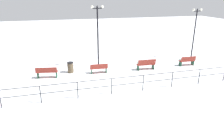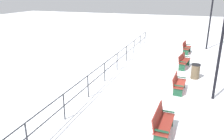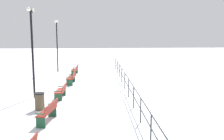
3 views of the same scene
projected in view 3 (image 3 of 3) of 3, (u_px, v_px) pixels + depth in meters
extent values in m
plane|color=white|center=(62.00, 98.00, 15.11)|extent=(80.00, 80.00, 0.00)
cube|color=maroon|center=(75.00, 70.00, 22.90)|extent=(0.53, 1.43, 0.04)
cube|color=maroon|center=(77.00, 67.00, 22.87)|extent=(0.17, 1.41, 0.43)
cube|color=#19472D|center=(76.00, 71.00, 23.54)|extent=(0.42, 0.07, 0.43)
cube|color=#19472D|center=(74.00, 73.00, 22.34)|extent=(0.42, 0.07, 0.43)
cube|color=#19472D|center=(75.00, 67.00, 23.48)|extent=(0.42, 0.09, 0.04)
cube|color=#19472D|center=(73.00, 69.00, 22.29)|extent=(0.42, 0.09, 0.04)
cube|color=maroon|center=(71.00, 78.00, 18.97)|extent=(0.55, 1.56, 0.04)
cube|color=maroon|center=(74.00, 74.00, 18.94)|extent=(0.18, 1.55, 0.47)
cube|color=#19472D|center=(72.00, 79.00, 19.67)|extent=(0.44, 0.07, 0.46)
cube|color=#19472D|center=(69.00, 83.00, 18.35)|extent=(0.44, 0.07, 0.46)
cube|color=#19472D|center=(72.00, 74.00, 19.62)|extent=(0.44, 0.09, 0.04)
cube|color=#19472D|center=(69.00, 78.00, 18.29)|extent=(0.44, 0.09, 0.04)
cube|color=maroon|center=(60.00, 91.00, 15.04)|extent=(0.56, 1.42, 0.04)
cube|color=maroon|center=(64.00, 87.00, 15.01)|extent=(0.18, 1.40, 0.38)
cube|color=#19472D|center=(62.00, 92.00, 15.66)|extent=(0.44, 0.07, 0.43)
cube|color=#19472D|center=(58.00, 97.00, 14.48)|extent=(0.44, 0.07, 0.43)
cube|color=#19472D|center=(62.00, 87.00, 15.61)|extent=(0.44, 0.09, 0.04)
cube|color=#19472D|center=(58.00, 91.00, 14.43)|extent=(0.44, 0.09, 0.04)
cube|color=maroon|center=(47.00, 111.00, 11.10)|extent=(0.69, 1.63, 0.04)
cube|color=maroon|center=(51.00, 107.00, 11.04)|extent=(0.37, 1.57, 0.39)
cube|color=#19472D|center=(52.00, 112.00, 11.81)|extent=(0.39, 0.11, 0.48)
cube|color=#19472D|center=(41.00, 123.00, 10.46)|extent=(0.39, 0.11, 0.48)
cube|color=#19472D|center=(52.00, 104.00, 11.76)|extent=(0.39, 0.13, 0.04)
cube|color=#19472D|center=(40.00, 114.00, 10.41)|extent=(0.39, 0.13, 0.04)
cylinder|color=black|center=(57.00, 47.00, 24.16)|extent=(0.11, 0.11, 4.66)
cylinder|color=black|center=(56.00, 23.00, 23.81)|extent=(0.06, 0.79, 0.06)
sphere|color=white|center=(57.00, 22.00, 24.18)|extent=(0.25, 0.25, 0.25)
sphere|color=white|center=(56.00, 21.00, 23.41)|extent=(0.25, 0.25, 0.25)
cone|color=black|center=(56.00, 21.00, 23.79)|extent=(0.15, 0.15, 0.12)
cylinder|color=black|center=(33.00, 54.00, 14.92)|extent=(0.12, 0.12, 5.05)
cylinder|color=black|center=(31.00, 12.00, 14.55)|extent=(0.07, 0.83, 0.07)
sphere|color=white|center=(32.00, 10.00, 14.94)|extent=(0.24, 0.24, 0.24)
sphere|color=white|center=(29.00, 9.00, 14.12)|extent=(0.24, 0.24, 0.24)
cone|color=black|center=(30.00, 8.00, 14.52)|extent=(0.17, 0.17, 0.12)
cylinder|color=#26282D|center=(116.00, 64.00, 25.72)|extent=(0.05, 0.05, 1.08)
cylinder|color=#26282D|center=(117.00, 67.00, 23.63)|extent=(0.05, 0.05, 1.08)
cylinder|color=#26282D|center=(119.00, 71.00, 21.53)|extent=(0.05, 0.05, 1.08)
cylinder|color=#26282D|center=(122.00, 75.00, 19.44)|extent=(0.05, 0.05, 1.08)
cylinder|color=#26282D|center=(125.00, 81.00, 17.34)|extent=(0.05, 0.05, 1.08)
cylinder|color=#26282D|center=(129.00, 88.00, 15.25)|extent=(0.05, 0.05, 1.08)
cylinder|color=#26282D|center=(134.00, 97.00, 13.15)|extent=(0.05, 0.05, 1.08)
cylinder|color=#26282D|center=(141.00, 110.00, 11.06)|extent=(0.05, 0.05, 1.08)
cylinder|color=#26282D|center=(151.00, 129.00, 8.96)|extent=(0.05, 0.05, 1.08)
cylinder|color=#26282D|center=(129.00, 79.00, 15.17)|extent=(0.04, 21.24, 0.04)
cylinder|color=#26282D|center=(129.00, 87.00, 15.24)|extent=(0.04, 21.24, 0.04)
cylinder|color=brown|center=(40.00, 102.00, 12.85)|extent=(0.47, 0.47, 0.80)
cylinder|color=black|center=(39.00, 93.00, 12.78)|extent=(0.50, 0.50, 0.06)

